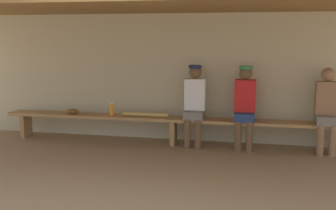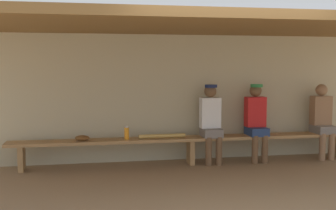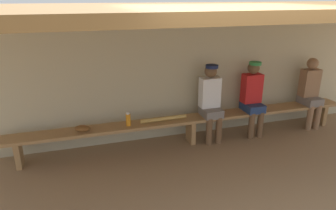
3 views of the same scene
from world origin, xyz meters
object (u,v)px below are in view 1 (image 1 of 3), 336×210
object	(u,v)px
player_rightmost	(327,107)
baseball_glove_worn	(73,111)
baseball_bat	(145,115)
water_bottle_blue	(112,109)
player_in_red	(245,103)
player_in_white	(195,101)
bench	(174,122)

from	to	relation	value
player_rightmost	baseball_glove_worn	bearing A→B (deg)	-179.50
baseball_glove_worn	baseball_bat	world-z (taller)	baseball_glove_worn
baseball_glove_worn	baseball_bat	distance (m)	1.31
water_bottle_blue	baseball_bat	size ratio (longest dim) A/B	0.28
player_rightmost	player_in_red	world-z (taller)	player_in_red
player_rightmost	player_in_white	world-z (taller)	player_in_white
bench	player_rightmost	size ratio (longest dim) A/B	4.49
bench	baseball_bat	size ratio (longest dim) A/B	7.59
player_rightmost	player_in_red	xyz separation A→B (m)	(-1.25, 0.00, 0.02)
player_in_white	player_rightmost	bearing A→B (deg)	-0.01
baseball_glove_worn	water_bottle_blue	bearing A→B (deg)	-158.14
water_bottle_blue	baseball_glove_worn	bearing A→B (deg)	-179.11
player_rightmost	player_in_red	bearing A→B (deg)	179.98
player_in_red	water_bottle_blue	distance (m)	2.27
bench	baseball_bat	xyz separation A→B (m)	(-0.49, -0.00, 0.11)
water_bottle_blue	baseball_glove_worn	world-z (taller)	water_bottle_blue
player_rightmost	player_in_white	size ratio (longest dim) A/B	0.99
player_rightmost	player_in_red	size ratio (longest dim) A/B	0.99
water_bottle_blue	baseball_bat	world-z (taller)	water_bottle_blue
bench	player_in_white	xyz separation A→B (m)	(0.35, 0.00, 0.36)
player_in_red	player_in_white	distance (m)	0.82
player_in_red	baseball_glove_worn	bearing A→B (deg)	-179.28
player_in_white	baseball_bat	size ratio (longest dim) A/B	1.70
player_in_red	player_in_white	size ratio (longest dim) A/B	1.00
player_in_white	baseball_bat	xyz separation A→B (m)	(-0.85, -0.00, -0.25)
bench	player_in_red	bearing A→B (deg)	0.17
player_in_white	baseball_glove_worn	bearing A→B (deg)	-179.01
player_rightmost	baseball_bat	bearing A→B (deg)	-179.94
baseball_glove_worn	player_in_white	bearing A→B (deg)	-158.04
baseball_glove_worn	baseball_bat	xyz separation A→B (m)	(1.31, 0.03, -0.01)
player_in_red	bench	bearing A→B (deg)	-179.83
player_in_white	water_bottle_blue	size ratio (longest dim) A/B	6.13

